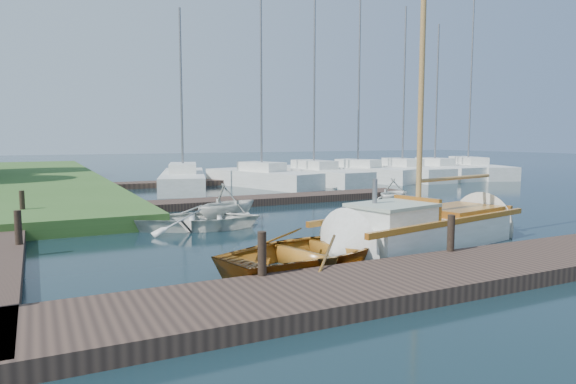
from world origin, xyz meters
name	(u,v)px	position (x,y,z in m)	size (l,w,h in m)	color
ground	(288,233)	(0.00, 0.00, 0.00)	(160.00, 160.00, 0.00)	black
near_dock	(429,277)	(0.00, -6.00, 0.15)	(18.00, 2.20, 0.30)	#30241E
far_dock	(262,200)	(2.00, 6.50, 0.15)	(14.00, 1.60, 0.30)	#30241E
pontoon	(316,178)	(10.00, 16.00, 0.15)	(30.00, 1.60, 0.30)	#30241E
mooring_post_1	(262,253)	(-3.00, -5.00, 0.70)	(0.16, 0.16, 0.80)	black
mooring_post_2	(451,233)	(1.50, -5.00, 0.70)	(0.16, 0.16, 0.80)	black
mooring_post_4	(18,227)	(-7.00, 0.00, 0.70)	(0.16, 0.16, 0.80)	black
mooring_post_5	(22,203)	(-7.00, 5.00, 0.70)	(0.16, 0.16, 0.80)	black
sailboat	(426,231)	(2.48, -3.12, 0.34)	(7.40, 3.38, 9.83)	silver
dinghy	(315,246)	(-1.28, -3.87, 0.45)	(3.12, 4.36, 0.90)	brown
tender_a	(199,216)	(-2.14, 1.79, 0.39)	(2.68, 3.75, 0.78)	silver
tender_b	(228,201)	(-0.89, 2.73, 0.69)	(2.26, 2.61, 1.38)	silver
tender_d	(394,191)	(6.63, 3.51, 0.62)	(2.03, 2.35, 1.24)	silver
marina_boat_1	(183,179)	(0.65, 14.21, 0.56)	(4.56, 9.23, 9.62)	silver
marina_boat_2	(262,177)	(5.03, 13.53, 0.58)	(4.51, 8.08, 11.51)	silver
marina_boat_3	(314,174)	(8.83, 14.22, 0.57)	(2.97, 9.26, 11.56)	silver
marina_boat_4	(358,172)	(12.09, 14.24, 0.58)	(4.94, 7.94, 11.41)	silver
marina_boat_5	(402,171)	(15.66, 14.22, 0.57)	(2.69, 8.47, 11.34)	silver
marina_boat_6	(435,170)	(18.12, 13.80, 0.57)	(2.28, 7.09, 10.36)	silver
marina_boat_7	(468,168)	(21.82, 14.39, 0.57)	(5.25, 10.07, 12.65)	silver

